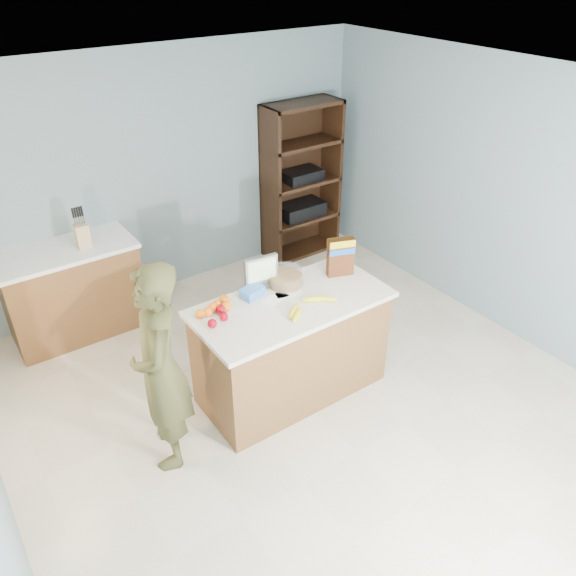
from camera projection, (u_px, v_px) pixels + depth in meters
floor at (312, 409)px, 4.62m from camera, size 4.50×5.00×0.02m
walls at (318, 228)px, 3.74m from camera, size 4.52×5.02×2.51m
counter_peninsula at (291, 351)px, 4.61m from camera, size 1.56×0.76×0.90m
back_cabinet at (73, 291)px, 5.32m from camera, size 1.24×0.62×0.90m
shelving_unit at (299, 183)px, 6.55m from camera, size 0.90×0.40×1.80m
person at (161, 369)px, 3.82m from camera, size 0.58×0.69×1.61m
knife_block at (82, 235)px, 5.06m from camera, size 0.12×0.10×0.31m
envelopes at (282, 296)px, 4.42m from camera, size 0.37×0.17×0.00m
bananas at (308, 306)px, 4.26m from camera, size 0.48×0.24×0.04m
apples at (219, 316)px, 4.12m from camera, size 0.21×0.19×0.07m
oranges at (217, 306)px, 4.24m from camera, size 0.32×0.16×0.07m
blue_carton at (252, 292)px, 4.39m from camera, size 0.20×0.16×0.08m
salad_bowl at (285, 278)px, 4.54m from camera, size 0.30×0.30×0.13m
tv at (261, 271)px, 4.44m from camera, size 0.28×0.12×0.28m
cereal_box at (341, 254)px, 4.60m from camera, size 0.23×0.15×0.33m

